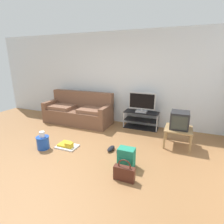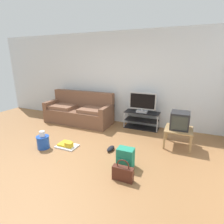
# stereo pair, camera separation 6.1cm
# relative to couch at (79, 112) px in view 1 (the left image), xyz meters

# --- Properties ---
(ground_plane) EXTENTS (9.00, 9.80, 0.02)m
(ground_plane) POSITION_rel_couch_xyz_m (1.11, -1.87, -0.36)
(ground_plane) COLOR olive
(wall_back) EXTENTS (9.00, 0.10, 2.70)m
(wall_back) POSITION_rel_couch_xyz_m (1.11, 0.58, 1.00)
(wall_back) COLOR silver
(wall_back) RESTS_ON ground_plane
(couch) EXTENTS (2.09, 0.82, 0.95)m
(couch) POSITION_rel_couch_xyz_m (0.00, 0.00, 0.00)
(couch) COLOR brown
(couch) RESTS_ON ground_plane
(tv_stand) EXTENTS (0.97, 0.41, 0.48)m
(tv_stand) POSITION_rel_couch_xyz_m (1.93, 0.28, -0.11)
(tv_stand) COLOR black
(tv_stand) RESTS_ON ground_plane
(flat_tv) EXTENTS (0.75, 0.22, 0.56)m
(flat_tv) POSITION_rel_couch_xyz_m (1.93, 0.26, 0.41)
(flat_tv) COLOR #B2B2B7
(flat_tv) RESTS_ON tv_stand
(side_table) EXTENTS (0.59, 0.59, 0.42)m
(side_table) POSITION_rel_couch_xyz_m (2.96, -0.51, 0.02)
(side_table) COLOR #9E7A4C
(side_table) RESTS_ON ground_plane
(crt_tv) EXTENTS (0.39, 0.42, 0.38)m
(crt_tv) POSITION_rel_couch_xyz_m (2.96, -0.50, 0.27)
(crt_tv) COLOR #232326
(crt_tv) RESTS_ON side_table
(backpack) EXTENTS (0.30, 0.27, 0.37)m
(backpack) POSITION_rel_couch_xyz_m (2.14, -1.76, -0.17)
(backpack) COLOR #238466
(backpack) RESTS_ON ground_plane
(handbag) EXTENTS (0.35, 0.11, 0.38)m
(handbag) POSITION_rel_couch_xyz_m (2.23, -2.15, -0.21)
(handbag) COLOR #4C2319
(handbag) RESTS_ON ground_plane
(cleaning_bucket) EXTENTS (0.28, 0.28, 0.40)m
(cleaning_bucket) POSITION_rel_couch_xyz_m (0.22, -1.80, -0.18)
(cleaning_bucket) COLOR blue
(cleaning_bucket) RESTS_ON ground_plane
(sneakers_pair) EXTENTS (0.35, 0.28, 0.09)m
(sneakers_pair) POSITION_rel_couch_xyz_m (1.75, -1.32, -0.30)
(sneakers_pair) COLOR black
(sneakers_pair) RESTS_ON ground_plane
(floor_tray) EXTENTS (0.47, 0.34, 0.14)m
(floor_tray) POSITION_rel_couch_xyz_m (0.66, -1.55, -0.31)
(floor_tray) COLOR silver
(floor_tray) RESTS_ON ground_plane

